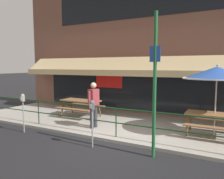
# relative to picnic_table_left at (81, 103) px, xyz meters

# --- Properties ---
(ground_plane) EXTENTS (120.00, 120.00, 0.00)m
(ground_plane) POSITION_rel_picnic_table_left_xyz_m (2.75, -2.17, -0.71)
(ground_plane) COLOR black
(patio_deck) EXTENTS (15.00, 4.00, 0.10)m
(patio_deck) POSITION_rel_picnic_table_left_xyz_m (2.75, -0.17, -0.66)
(patio_deck) COLOR #9E998E
(patio_deck) RESTS_ON ground
(restaurant_building) EXTENTS (15.00, 1.60, 7.64)m
(restaurant_building) POSITION_rel_picnic_table_left_xyz_m (2.75, 2.05, 3.09)
(restaurant_building) COLOR brown
(restaurant_building) RESTS_ON ground
(patio_railing) EXTENTS (13.84, 0.04, 0.97)m
(patio_railing) POSITION_rel_picnic_table_left_xyz_m (2.75, -1.87, 0.09)
(patio_railing) COLOR #194723
(patio_railing) RESTS_ON patio_deck
(picnic_table_left) EXTENTS (1.80, 1.42, 0.76)m
(picnic_table_left) POSITION_rel_picnic_table_left_xyz_m (0.00, 0.00, 0.00)
(picnic_table_left) COLOR brown
(picnic_table_left) RESTS_ON patio_deck
(picnic_table_centre) EXTENTS (1.80, 1.42, 0.76)m
(picnic_table_centre) POSITION_rel_picnic_table_left_xyz_m (5.59, -0.33, 0.00)
(picnic_table_centre) COLOR brown
(picnic_table_centre) RESTS_ON patio_deck
(patio_umbrella_centre) EXTENTS (2.14, 2.14, 2.38)m
(patio_umbrella_centre) POSITION_rel_picnic_table_left_xyz_m (5.59, -0.22, 1.47)
(patio_umbrella_centre) COLOR #B7B2A8
(patio_umbrella_centre) RESTS_ON patio_deck
(pedestrian_walking) EXTENTS (0.28, 0.62, 1.71)m
(pedestrian_walking) POSITION_rel_picnic_table_left_xyz_m (1.52, -1.28, 0.35)
(pedestrian_walking) COLOR #333338
(pedestrian_walking) RESTS_ON patio_deck
(parking_meter_near) EXTENTS (0.15, 0.16, 1.42)m
(parking_meter_near) POSITION_rel_picnic_table_left_xyz_m (-0.60, -2.69, 0.44)
(parking_meter_near) COLOR gray
(parking_meter_near) RESTS_ON ground
(parking_meter_far) EXTENTS (0.15, 0.16, 1.42)m
(parking_meter_far) POSITION_rel_picnic_table_left_xyz_m (2.43, -2.80, 0.44)
(parking_meter_far) COLOR gray
(parking_meter_far) RESTS_ON ground
(street_sign_pole) EXTENTS (0.28, 0.09, 3.78)m
(street_sign_pole) POSITION_rel_picnic_table_left_xyz_m (4.23, -2.63, 1.24)
(street_sign_pole) COLOR #1E6033
(street_sign_pole) RESTS_ON ground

